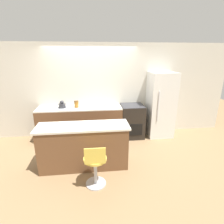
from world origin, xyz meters
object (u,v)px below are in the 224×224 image
at_px(stool_chair, 95,166).
at_px(oven_range, 132,121).
at_px(refrigerator, 161,105).
at_px(kettle, 62,105).
at_px(mixing_bowl, 108,105).

bearing_deg(stool_chair, oven_range, 60.73).
height_order(oven_range, refrigerator, refrigerator).
distance_m(oven_range, kettle, 1.99).
bearing_deg(kettle, mixing_bowl, 0.00).
xyz_separation_m(stool_chair, kettle, (-0.82, 1.94, 0.61)).
xyz_separation_m(stool_chair, mixing_bowl, (0.40, 1.94, 0.58)).
distance_m(oven_range, refrigerator, 0.93).
xyz_separation_m(oven_range, refrigerator, (0.82, 0.00, 0.45)).
bearing_deg(kettle, stool_chair, -67.09).
relative_size(oven_range, stool_chair, 1.11).
distance_m(oven_range, stool_chair, 2.24).
height_order(oven_range, stool_chair, oven_range).
bearing_deg(mixing_bowl, oven_range, 1.39).
relative_size(oven_range, refrigerator, 0.51).
xyz_separation_m(refrigerator, kettle, (-2.73, -0.02, 0.10)).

